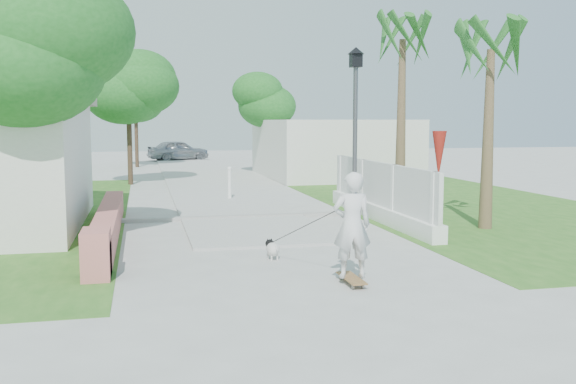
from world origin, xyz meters
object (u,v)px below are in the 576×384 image
object	(u,v)px
bollard	(230,182)
parked_car	(178,150)
street_lamp	(355,126)
patio_umbrella	(439,155)
dog	(272,249)
skateboarder	(313,228)

from	to	relation	value
bollard	parked_car	distance (m)	21.53
street_lamp	patio_umbrella	bearing A→B (deg)	-27.76
dog	patio_umbrella	bearing A→B (deg)	27.60
street_lamp	parked_car	xyz separation A→B (m)	(-3.12, 26.03, -1.76)
bollard	dog	bearing A→B (deg)	-92.68
street_lamp	dog	world-z (taller)	street_lamp
bollard	dog	xyz separation A→B (m)	(-0.42, -9.00, -0.38)
patio_umbrella	parked_car	xyz separation A→B (m)	(-5.02, 27.03, -1.02)
street_lamp	patio_umbrella	world-z (taller)	street_lamp
street_lamp	skateboarder	size ratio (longest dim) A/B	1.67
skateboarder	patio_umbrella	bearing A→B (deg)	-128.32
bollard	parked_car	xyz separation A→B (m)	(-0.42, 21.53, 0.08)
patio_umbrella	skateboarder	size ratio (longest dim) A/B	0.86
skateboarder	parked_car	world-z (taller)	skateboarder
street_lamp	bollard	distance (m)	5.56
bollard	skateboarder	world-z (taller)	skateboarder
parked_car	street_lamp	bearing A→B (deg)	169.93
patio_umbrella	skateboarder	distance (m)	6.64
skateboarder	parked_car	size ratio (longest dim) A/B	0.69
patio_umbrella	dog	size ratio (longest dim) A/B	4.29
street_lamp	dog	xyz separation A→B (m)	(-3.12, -4.50, -2.23)
bollard	parked_car	size ratio (longest dim) A/B	0.28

